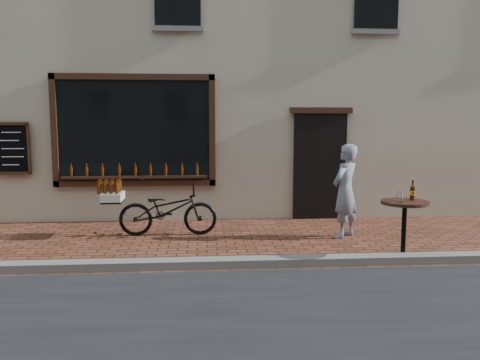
{
  "coord_description": "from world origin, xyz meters",
  "views": [
    {
      "loc": [
        -0.49,
        -6.11,
        1.97
      ],
      "look_at": [
        0.06,
        1.2,
        1.1
      ],
      "focal_mm": 35.0,
      "sensor_mm": 36.0,
      "label": 1
    }
  ],
  "objects": [
    {
      "name": "ground",
      "position": [
        0.0,
        0.0,
        0.0
      ],
      "size": [
        90.0,
        90.0,
        0.0
      ],
      "primitive_type": "plane",
      "color": "#4E2919",
      "rests_on": "ground"
    },
    {
      "name": "kerb",
      "position": [
        0.0,
        0.2,
        0.06
      ],
      "size": [
        90.0,
        0.25,
        0.12
      ],
      "primitive_type": "cube",
      "color": "slate",
      "rests_on": "ground"
    },
    {
      "name": "shop_building",
      "position": [
        0.0,
        6.5,
        5.0
      ],
      "size": [
        28.0,
        6.2,
        10.0
      ],
      "color": "#C4B29A",
      "rests_on": "ground"
    },
    {
      "name": "cargo_bicycle",
      "position": [
        -1.19,
        2.18,
        0.47
      ],
      "size": [
        2.06,
        0.62,
        0.97
      ],
      "rotation": [
        0.0,
        0.0,
        1.58
      ],
      "color": "black",
      "rests_on": "ground"
    },
    {
      "name": "bistro_table",
      "position": [
        2.39,
        0.35,
        0.62
      ],
      "size": [
        0.68,
        0.68,
        1.17
      ],
      "color": "black",
      "rests_on": "ground"
    },
    {
      "name": "pedestrian",
      "position": [
        1.94,
        1.79,
        0.82
      ],
      "size": [
        0.7,
        0.7,
        1.64
      ],
      "primitive_type": "imported",
      "rotation": [
        0.0,
        0.0,
        3.92
      ],
      "color": "gray",
      "rests_on": "ground"
    }
  ]
}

